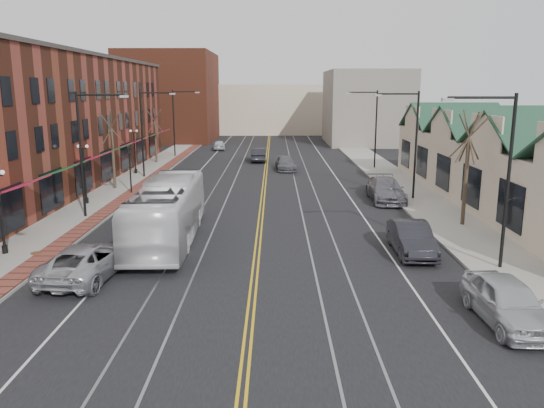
{
  "coord_description": "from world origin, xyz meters",
  "views": [
    {
      "loc": [
        0.9,
        -17.71,
        8.34
      ],
      "look_at": [
        0.76,
        11.3,
        2.0
      ],
      "focal_mm": 35.0,
      "sensor_mm": 36.0,
      "label": 1
    }
  ],
  "objects_px": {
    "parked_suv": "(87,261)",
    "parked_car_d": "(378,185)",
    "transit_bus": "(168,212)",
    "parked_car_a": "(507,301)",
    "parked_car_b": "(411,238)",
    "parked_car_c": "(386,190)"
  },
  "relations": [
    {
      "from": "parked_car_b",
      "to": "parked_car_c",
      "type": "distance_m",
      "value": 13.11
    },
    {
      "from": "transit_bus",
      "to": "parked_car_a",
      "type": "height_order",
      "value": "transit_bus"
    },
    {
      "from": "parked_car_b",
      "to": "parked_car_d",
      "type": "bearing_deg",
      "value": 86.43
    },
    {
      "from": "transit_bus",
      "to": "parked_car_b",
      "type": "bearing_deg",
      "value": 168.25
    },
    {
      "from": "parked_car_a",
      "to": "parked_car_c",
      "type": "relative_size",
      "value": 0.83
    },
    {
      "from": "parked_car_c",
      "to": "parked_car_d",
      "type": "height_order",
      "value": "parked_car_c"
    },
    {
      "from": "transit_bus",
      "to": "parked_car_a",
      "type": "relative_size",
      "value": 2.48
    },
    {
      "from": "parked_suv",
      "to": "transit_bus",
      "type": "bearing_deg",
      "value": -107.51
    },
    {
      "from": "transit_bus",
      "to": "parked_car_c",
      "type": "bearing_deg",
      "value": -144.91
    },
    {
      "from": "parked_suv",
      "to": "parked_car_c",
      "type": "relative_size",
      "value": 0.97
    },
    {
      "from": "parked_car_a",
      "to": "parked_car_b",
      "type": "distance_m",
      "value": 8.37
    },
    {
      "from": "transit_bus",
      "to": "parked_car_c",
      "type": "distance_m",
      "value": 17.95
    },
    {
      "from": "parked_car_a",
      "to": "parked_car_c",
      "type": "distance_m",
      "value": 21.3
    },
    {
      "from": "parked_suv",
      "to": "parked_car_a",
      "type": "xyz_separation_m",
      "value": [
        16.8,
        -4.64,
        0.04
      ]
    },
    {
      "from": "parked_car_b",
      "to": "parked_car_c",
      "type": "relative_size",
      "value": 0.84
    },
    {
      "from": "parked_car_c",
      "to": "transit_bus",
      "type": "bearing_deg",
      "value": -141.58
    },
    {
      "from": "parked_suv",
      "to": "parked_car_c",
      "type": "distance_m",
      "value": 23.66
    },
    {
      "from": "parked_suv",
      "to": "parked_car_a",
      "type": "distance_m",
      "value": 17.43
    },
    {
      "from": "transit_bus",
      "to": "parked_suv",
      "type": "bearing_deg",
      "value": 64.83
    },
    {
      "from": "parked_suv",
      "to": "parked_car_d",
      "type": "xyz_separation_m",
      "value": [
        16.8,
        19.8,
        -0.12
      ]
    },
    {
      "from": "parked_suv",
      "to": "parked_car_b",
      "type": "bearing_deg",
      "value": -161.14
    },
    {
      "from": "parked_car_a",
      "to": "parked_car_b",
      "type": "relative_size",
      "value": 0.99
    }
  ]
}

